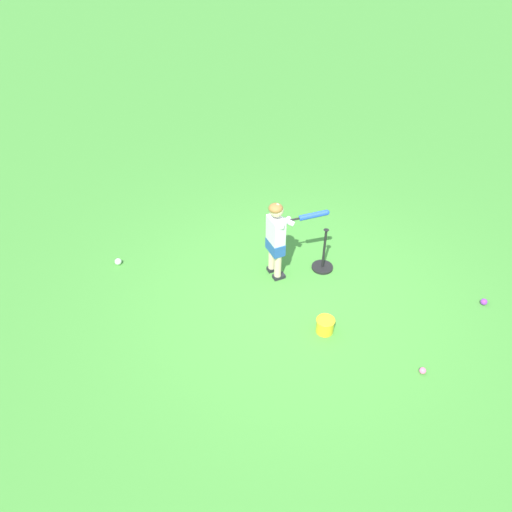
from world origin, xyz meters
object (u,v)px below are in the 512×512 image
object	(u,v)px
child_batter	(278,234)
batting_tee	(323,262)
play_ball_midfield	(118,262)
play_ball_behind_batter	(484,302)
toy_bucket	(325,325)
play_ball_far_left	(423,371)

from	to	relation	value
child_batter	batting_tee	size ratio (longest dim) A/B	1.74
play_ball_midfield	play_ball_behind_batter	xyz separation A→B (m)	(-3.36, -3.22, -0.00)
child_batter	batting_tee	xyz separation A→B (m)	(-0.27, -0.55, -0.55)
play_ball_behind_batter	batting_tee	distance (m)	2.00
batting_tee	play_ball_behind_batter	bearing A→B (deg)	-146.70
batting_tee	child_batter	bearing A→B (deg)	64.21
play_ball_behind_batter	toy_bucket	size ratio (longest dim) A/B	0.38
play_ball_midfield	toy_bucket	xyz separation A→B (m)	(-2.53, -1.37, 0.05)
play_ball_far_left	play_ball_behind_batter	world-z (taller)	play_ball_behind_batter
play_ball_behind_batter	batting_tee	xyz separation A→B (m)	(1.67, 1.10, 0.06)
play_ball_behind_batter	play_ball_far_left	bearing A→B (deg)	98.80
play_ball_far_left	batting_tee	world-z (taller)	batting_tee
child_batter	toy_bucket	bearing A→B (deg)	170.29
play_ball_behind_batter	toy_bucket	world-z (taller)	toy_bucket
play_ball_midfield	play_ball_behind_batter	world-z (taller)	play_ball_midfield
child_batter	toy_bucket	distance (m)	1.25
play_ball_far_left	play_ball_midfield	bearing A→B (deg)	26.62
toy_bucket	child_batter	bearing A→B (deg)	-9.71
play_ball_behind_batter	toy_bucket	xyz separation A→B (m)	(0.83, 1.84, 0.06)
child_batter	toy_bucket	world-z (taller)	child_batter
toy_bucket	play_ball_midfield	bearing A→B (deg)	28.53
toy_bucket	batting_tee	bearing A→B (deg)	-41.45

